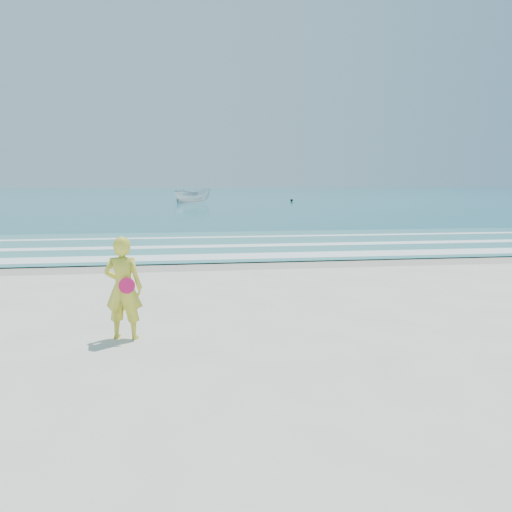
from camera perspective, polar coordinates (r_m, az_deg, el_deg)
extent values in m
plane|color=silver|center=(7.69, 1.18, -11.90)|extent=(400.00, 400.00, 0.00)
cube|color=#B2A893|center=(16.38, -3.88, -0.91)|extent=(400.00, 2.40, 0.00)
cube|color=#19727F|center=(112.15, -7.52, 7.11)|extent=(400.00, 190.00, 0.04)
cube|color=#59B7AD|center=(21.31, -4.87, 1.39)|extent=(400.00, 10.00, 0.01)
cube|color=white|center=(17.65, -4.19, -0.06)|extent=(400.00, 1.40, 0.01)
cube|color=white|center=(20.52, -4.74, 1.14)|extent=(400.00, 0.90, 0.01)
cube|color=white|center=(23.79, -5.21, 2.15)|extent=(400.00, 0.60, 0.01)
imported|color=silver|center=(61.84, -7.24, 6.87)|extent=(5.04, 3.13, 1.82)
sphere|color=black|center=(65.86, 4.09, 6.38)|extent=(0.37, 0.37, 0.37)
imported|color=yellow|center=(8.79, -14.91, -3.55)|extent=(0.72, 0.54, 1.77)
cylinder|color=#FB165D|center=(8.59, -14.54, -3.30)|extent=(0.27, 0.08, 0.27)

